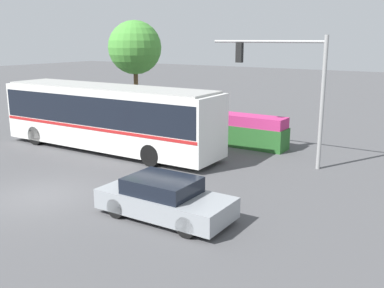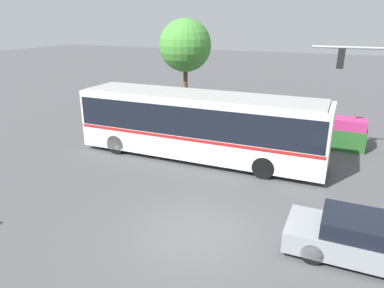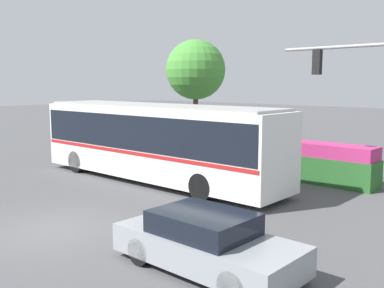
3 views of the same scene
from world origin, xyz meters
name	(u,v)px [view 1 (image 1 of 3)]	position (x,y,z in m)	size (l,w,h in m)	color
ground_plane	(42,196)	(0.00, 0.00, 0.00)	(140.00, 140.00, 0.00)	#4C4C4F
city_bus	(108,114)	(-2.64, 6.22, 1.86)	(12.28, 2.90, 3.26)	silver
sedan_foreground	(164,199)	(4.90, 0.87, 0.62)	(4.36, 1.93, 1.30)	gray
traffic_light_pole	(292,79)	(5.87, 8.84, 3.84)	(5.36, 0.24, 5.68)	gray
flowering_hedge	(231,129)	(1.88, 10.78, 0.82)	(6.15, 1.25, 1.66)	#286028
street_tree_left	(135,48)	(-6.79, 13.27, 4.92)	(3.53, 3.53, 6.71)	brown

